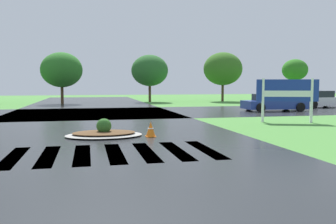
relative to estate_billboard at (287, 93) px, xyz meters
name	(u,v)px	position (x,y,z in m)	size (l,w,h in m)	color
asphalt_roadway	(95,134)	(-9.66, -2.18, -1.52)	(11.17, 80.00, 0.01)	#232628
asphalt_cross_road	(92,113)	(-9.66, 8.12, -1.52)	(90.00, 10.05, 0.01)	#232628
crosswalk_stripes	(99,154)	(-9.66, -6.35, -1.52)	(6.75, 3.11, 0.01)	white
estate_billboard	(287,93)	(0.00, 0.00, 0.00)	(2.91, 1.14, 2.24)	white
median_island	(104,133)	(-9.35, -3.00, -1.39)	(2.86, 1.97, 0.68)	#9E9B93
car_silver_hatch	(273,103)	(3.21, 7.21, -0.95)	(4.51, 2.27, 1.23)	navy
car_blue_compact	(320,100)	(9.03, 9.97, -0.89)	(4.36, 2.44, 1.39)	silver
traffic_cone	(151,129)	(-7.66, -3.44, -1.25)	(0.37, 0.37, 0.57)	orange
background_treeline	(111,68)	(-7.49, 21.60, 2.10)	(39.16, 6.23, 5.98)	#4C3823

